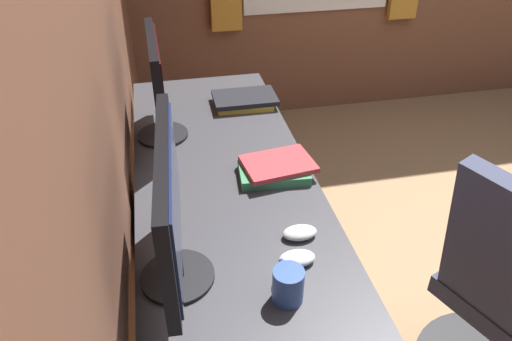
# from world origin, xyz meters

# --- Properties ---
(wall_back) EXTENTS (4.99, 0.10, 2.60)m
(wall_back) POSITION_xyz_m (0.00, 2.04, 1.30)
(wall_back) COLOR brown
(wall_back) RESTS_ON ground
(desk) EXTENTS (2.34, 0.62, 0.73)m
(desk) POSITION_xyz_m (0.09, 1.65, 0.66)
(desk) COLOR #38383D
(desk) RESTS_ON ground
(drawer_pedestal) EXTENTS (0.40, 0.51, 0.69)m
(drawer_pedestal) POSITION_xyz_m (0.35, 1.68, 0.35)
(drawer_pedestal) COLOR #38383D
(drawer_pedestal) RESTS_ON ground
(monitor_primary) EXTENTS (0.47, 0.20, 0.40)m
(monitor_primary) POSITION_xyz_m (0.72, 1.85, 0.96)
(monitor_primary) COLOR black
(monitor_primary) RESTS_ON desk
(monitor_secondary) EXTENTS (0.55, 0.20, 0.42)m
(monitor_secondary) POSITION_xyz_m (-0.06, 1.85, 0.97)
(monitor_secondary) COLOR black
(monitor_secondary) RESTS_ON desk
(mouse_main) EXTENTS (0.06, 0.10, 0.03)m
(mouse_main) POSITION_xyz_m (-0.07, 1.52, 0.75)
(mouse_main) COLOR silver
(mouse_main) RESTS_ON desk
(mouse_spare) EXTENTS (0.06, 0.10, 0.03)m
(mouse_spare) POSITION_xyz_m (0.03, 1.48, 0.75)
(mouse_spare) COLOR silver
(mouse_spare) RESTS_ON desk
(book_stack_near) EXTENTS (0.19, 0.28, 0.04)m
(book_stack_near) POSITION_xyz_m (0.92, 1.48, 0.75)
(book_stack_near) COLOR gold
(book_stack_near) RESTS_ON desk
(book_stack_far) EXTENTS (0.20, 0.28, 0.05)m
(book_stack_far) POSITION_xyz_m (0.36, 1.48, 0.76)
(book_stack_far) COLOR #3D8456
(book_stack_far) RESTS_ON desk
(coffee_mug) EXTENTS (0.12, 0.08, 0.10)m
(coffee_mug) POSITION_xyz_m (-0.19, 1.58, 0.78)
(coffee_mug) COLOR #335193
(coffee_mug) RESTS_ON desk
(office_chair) EXTENTS (0.57, 0.61, 0.97)m
(office_chair) POSITION_xyz_m (-0.16, 0.81, 0.46)
(office_chair) COLOR #383D56
(office_chair) RESTS_ON ground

